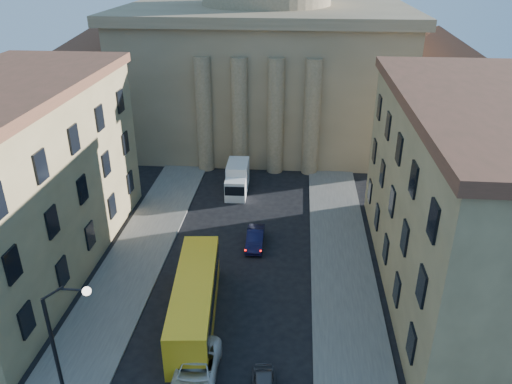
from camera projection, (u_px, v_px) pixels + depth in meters
The scene contains 10 objects.
sidewalk_left at pixel (114, 299), 36.60m from camera, with size 5.00×60.00×0.15m, color #53504C.
sidewalk_right at pixel (347, 313), 35.27m from camera, with size 5.00×60.00×0.15m, color #53504C.
church at pixel (266, 47), 64.34m from camera, with size 68.02×28.76×36.60m.
building_left at pixel (10, 182), 37.64m from camera, with size 11.60×26.60×14.70m.
building_right at pixel (474, 199), 34.97m from camera, with size 11.60×26.60×14.70m.
street_lamp at pixel (63, 342), 25.25m from camera, with size 2.62×0.44×8.83m.
car_left_mid at pixel (196, 371), 29.44m from camera, with size 2.61×5.67×1.58m, color silver.
car_right_distant at pixel (255, 238), 43.16m from camera, with size 1.45×4.16×1.37m, color black.
city_bus at pixel (195, 298), 34.07m from camera, with size 3.70×11.66×3.23m.
box_truck at pixel (237, 179), 52.50m from camera, with size 2.27×5.50×2.99m.
Camera 1 is at (4.49, -10.43, 23.19)m, focal length 35.00 mm.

